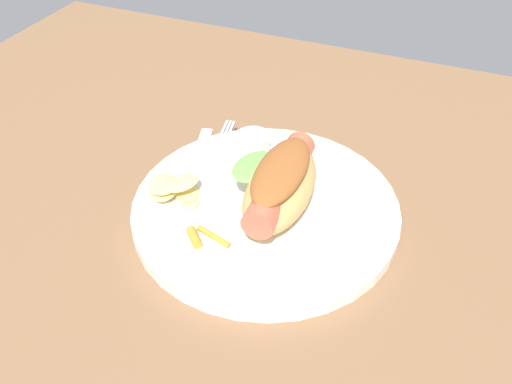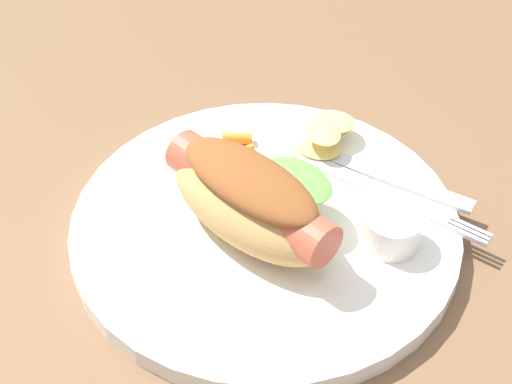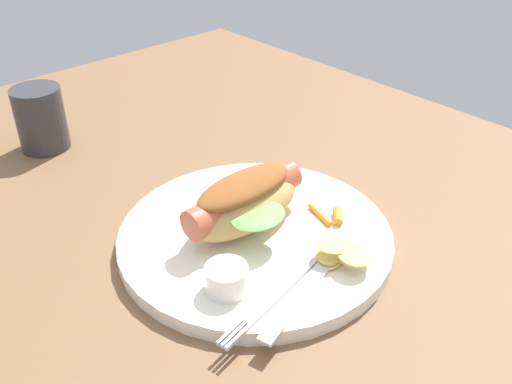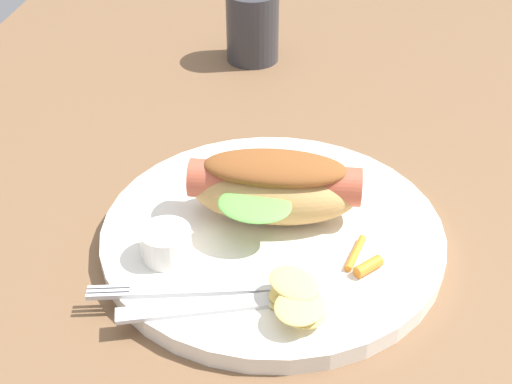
{
  "view_description": "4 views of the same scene",
  "coord_description": "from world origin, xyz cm",
  "px_view_note": "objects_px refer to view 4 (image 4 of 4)",
  "views": [
    {
      "loc": [
        13.66,
        -38.6,
        39.79
      ],
      "look_at": [
        -2.29,
        0.21,
        3.83
      ],
      "focal_mm": 37.08,
      "sensor_mm": 36.0,
      "label": 1
    },
    {
      "loc": [
        26.93,
        30.46,
        42.07
      ],
      "look_at": [
        -0.39,
        1.64,
        5.3
      ],
      "focal_mm": 54.24,
      "sensor_mm": 36.0,
      "label": 2
    },
    {
      "loc": [
        -37.67,
        34.34,
        38.02
      ],
      "look_at": [
        -0.63,
        0.29,
        5.64
      ],
      "focal_mm": 40.37,
      "sensor_mm": 36.0,
      "label": 3
    },
    {
      "loc": [
        -47.19,
        -3.35,
        38.5
      ],
      "look_at": [
        -2.23,
        2.67,
        5.53
      ],
      "focal_mm": 48.72,
      "sensor_mm": 36.0,
      "label": 4
    }
  ],
  "objects_px": {
    "hot_dog": "(275,184)",
    "drinking_cup": "(253,27)",
    "sauce_ramekin": "(166,243)",
    "chips_pile": "(296,298)",
    "plate": "(272,234)",
    "knife": "(215,306)",
    "fork": "(198,289)",
    "carrot_garnish": "(363,261)"
  },
  "relations": [
    {
      "from": "fork",
      "to": "knife",
      "type": "height_order",
      "value": "same"
    },
    {
      "from": "chips_pile",
      "to": "carrot_garnish",
      "type": "bearing_deg",
      "value": -41.04
    },
    {
      "from": "chips_pile",
      "to": "drinking_cup",
      "type": "height_order",
      "value": "drinking_cup"
    },
    {
      "from": "sauce_ramekin",
      "to": "hot_dog",
      "type": "bearing_deg",
      "value": -49.62
    },
    {
      "from": "plate",
      "to": "hot_dog",
      "type": "height_order",
      "value": "hot_dog"
    },
    {
      "from": "chips_pile",
      "to": "carrot_garnish",
      "type": "relative_size",
      "value": 1.52
    },
    {
      "from": "fork",
      "to": "drinking_cup",
      "type": "distance_m",
      "value": 0.44
    },
    {
      "from": "hot_dog",
      "to": "fork",
      "type": "distance_m",
      "value": 0.12
    },
    {
      "from": "sauce_ramekin",
      "to": "drinking_cup",
      "type": "bearing_deg",
      "value": -1.88
    },
    {
      "from": "sauce_ramekin",
      "to": "drinking_cup",
      "type": "distance_m",
      "value": 0.41
    },
    {
      "from": "drinking_cup",
      "to": "hot_dog",
      "type": "bearing_deg",
      "value": -169.05
    },
    {
      "from": "plate",
      "to": "drinking_cup",
      "type": "bearing_deg",
      "value": 10.51
    },
    {
      "from": "hot_dog",
      "to": "drinking_cup",
      "type": "bearing_deg",
      "value": -80.72
    },
    {
      "from": "fork",
      "to": "drinking_cup",
      "type": "height_order",
      "value": "drinking_cup"
    },
    {
      "from": "fork",
      "to": "drinking_cup",
      "type": "xyz_separation_m",
      "value": [
        0.44,
        0.02,
        0.03
      ]
    },
    {
      "from": "drinking_cup",
      "to": "fork",
      "type": "bearing_deg",
      "value": -177.48
    },
    {
      "from": "plate",
      "to": "knife",
      "type": "xyz_separation_m",
      "value": [
        -0.1,
        0.03,
        0.01
      ]
    },
    {
      "from": "hot_dog",
      "to": "drinking_cup",
      "type": "relative_size",
      "value": 1.67
    },
    {
      "from": "plate",
      "to": "fork",
      "type": "relative_size",
      "value": 1.81
    },
    {
      "from": "hot_dog",
      "to": "carrot_garnish",
      "type": "distance_m",
      "value": 0.1
    },
    {
      "from": "plate",
      "to": "chips_pile",
      "type": "distance_m",
      "value": 0.1
    },
    {
      "from": "knife",
      "to": "drinking_cup",
      "type": "distance_m",
      "value": 0.46
    },
    {
      "from": "carrot_garnish",
      "to": "fork",
      "type": "bearing_deg",
      "value": 110.57
    },
    {
      "from": "hot_dog",
      "to": "carrot_garnish",
      "type": "xyz_separation_m",
      "value": [
        -0.06,
        -0.08,
        -0.03
      ]
    },
    {
      "from": "hot_dog",
      "to": "drinking_cup",
      "type": "distance_m",
      "value": 0.34
    },
    {
      "from": "chips_pile",
      "to": "drinking_cup",
      "type": "relative_size",
      "value": 0.86
    },
    {
      "from": "carrot_garnish",
      "to": "hot_dog",
      "type": "bearing_deg",
      "value": 53.34
    },
    {
      "from": "sauce_ramekin",
      "to": "drinking_cup",
      "type": "relative_size",
      "value": 0.47
    },
    {
      "from": "fork",
      "to": "drinking_cup",
      "type": "relative_size",
      "value": 1.84
    },
    {
      "from": "hot_dog",
      "to": "drinking_cup",
      "type": "xyz_separation_m",
      "value": [
        0.34,
        0.07,
        -0.0
      ]
    },
    {
      "from": "fork",
      "to": "carrot_garnish",
      "type": "bearing_deg",
      "value": -169.99
    },
    {
      "from": "plate",
      "to": "drinking_cup",
      "type": "height_order",
      "value": "drinking_cup"
    },
    {
      "from": "sauce_ramekin",
      "to": "chips_pile",
      "type": "distance_m",
      "value": 0.12
    },
    {
      "from": "plate",
      "to": "sauce_ramekin",
      "type": "bearing_deg",
      "value": 121.15
    },
    {
      "from": "plate",
      "to": "chips_pile",
      "type": "xyz_separation_m",
      "value": [
        -0.09,
        -0.03,
        0.02
      ]
    },
    {
      "from": "hot_dog",
      "to": "sauce_ramekin",
      "type": "xyz_separation_m",
      "value": [
        -0.07,
        0.08,
        -0.02
      ]
    },
    {
      "from": "plate",
      "to": "carrot_garnish",
      "type": "distance_m",
      "value": 0.09
    },
    {
      "from": "sauce_ramekin",
      "to": "fork",
      "type": "xyz_separation_m",
      "value": [
        -0.04,
        -0.03,
        -0.01
      ]
    },
    {
      "from": "drinking_cup",
      "to": "chips_pile",
      "type": "bearing_deg",
      "value": -168.21
    },
    {
      "from": "chips_pile",
      "to": "drinking_cup",
      "type": "xyz_separation_m",
      "value": [
        0.45,
        0.09,
        0.02
      ]
    },
    {
      "from": "sauce_ramekin",
      "to": "chips_pile",
      "type": "bearing_deg",
      "value": -113.08
    },
    {
      "from": "plate",
      "to": "chips_pile",
      "type": "bearing_deg",
      "value": -163.48
    }
  ]
}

